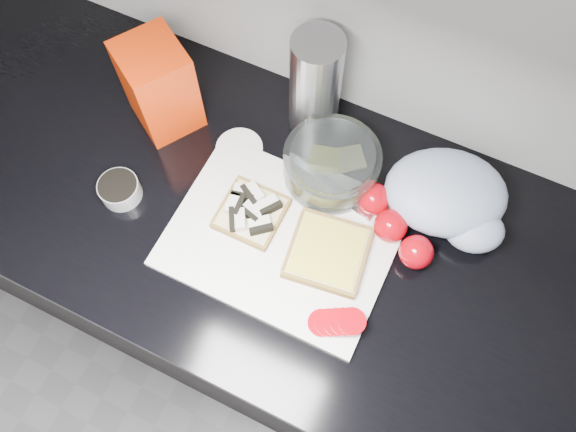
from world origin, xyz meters
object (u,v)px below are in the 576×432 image
object	(u,v)px
cutting_board	(281,239)
glass_bowl	(331,166)
bread_bag	(159,86)
steel_canister	(315,85)

from	to	relation	value
cutting_board	glass_bowl	bearing A→B (deg)	81.14
bread_bag	steel_canister	world-z (taller)	steel_canister
bread_bag	cutting_board	bearing A→B (deg)	8.08
cutting_board	bread_bag	bearing A→B (deg)	155.59
glass_bowl	bread_bag	xyz separation A→B (m)	(-0.35, -0.02, 0.06)
cutting_board	bread_bag	world-z (taller)	bread_bag
glass_bowl	steel_canister	world-z (taller)	steel_canister
glass_bowl	bread_bag	distance (m)	0.36
steel_canister	glass_bowl	bearing A→B (deg)	-50.45
glass_bowl	steel_canister	distance (m)	0.15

